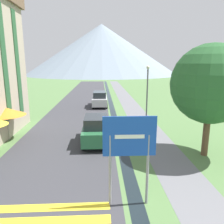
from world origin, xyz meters
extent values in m
plane|color=#517542|center=(0.00, 20.00, 0.00)|extent=(160.00, 160.00, 0.00)
cube|color=#38383D|center=(-2.50, 30.00, 0.00)|extent=(6.40, 60.00, 0.01)
cube|color=slate|center=(3.60, 30.00, 0.00)|extent=(2.20, 60.00, 0.01)
cube|color=black|center=(1.20, 30.00, 0.00)|extent=(0.60, 60.00, 0.00)
cube|color=yellow|center=(-2.50, 3.20, 0.01)|extent=(5.44, 0.44, 0.01)
cube|color=yellow|center=(-2.50, 3.90, 0.01)|extent=(5.44, 0.44, 0.01)
cone|color=gray|center=(0.48, 99.47, 11.06)|extent=(67.66, 67.66, 22.12)
cube|color=#285633|center=(-6.43, 12.00, 5.13)|extent=(0.06, 0.70, 7.70)
cube|color=#285633|center=(-6.43, 14.30, 5.13)|extent=(0.06, 0.70, 7.70)
cylinder|color=gray|center=(0.23, 4.00, 1.35)|extent=(0.10, 0.10, 2.71)
cylinder|color=gray|center=(1.59, 4.00, 1.35)|extent=(0.10, 0.10, 2.71)
cube|color=#1947B7|center=(0.91, 3.98, 2.66)|extent=(1.88, 0.05, 1.44)
cube|color=white|center=(0.91, 3.95, 2.66)|extent=(1.04, 0.02, 0.14)
cube|color=#28663D|center=(-0.40, 10.54, 0.72)|extent=(1.72, 3.85, 0.84)
cube|color=#23282D|center=(-0.40, 10.35, 1.48)|extent=(1.46, 2.12, 0.68)
cylinder|color=black|center=(-1.22, 11.73, 0.30)|extent=(0.18, 0.60, 0.60)
cylinder|color=black|center=(0.42, 11.73, 0.30)|extent=(0.18, 0.60, 0.60)
cylinder|color=black|center=(-1.22, 9.35, 0.30)|extent=(0.18, 0.60, 0.60)
cylinder|color=black|center=(0.42, 9.35, 0.30)|extent=(0.18, 0.60, 0.60)
cube|color=#B2B2B7|center=(-0.23, 22.93, 0.72)|extent=(1.74, 4.40, 0.84)
cube|color=#23282D|center=(-0.23, 22.71, 1.48)|extent=(1.48, 2.42, 0.68)
cylinder|color=black|center=(-1.06, 24.30, 0.30)|extent=(0.18, 0.60, 0.60)
cylinder|color=black|center=(0.60, 24.30, 0.30)|extent=(0.18, 0.60, 0.60)
cylinder|color=black|center=(-1.06, 21.57, 0.30)|extent=(0.18, 0.60, 0.60)
cylinder|color=black|center=(0.60, 21.57, 0.30)|extent=(0.18, 0.60, 0.60)
cylinder|color=#B7B2A8|center=(-6.41, 11.47, 1.03)|extent=(0.06, 0.06, 2.05)
cone|color=orange|center=(-6.41, 11.47, 1.95)|extent=(2.46, 2.46, 0.51)
cylinder|color=#515156|center=(3.73, 14.46, 2.35)|extent=(0.12, 0.12, 4.69)
sphere|color=silver|center=(3.73, 14.46, 4.81)|extent=(0.28, 0.28, 0.28)
cylinder|color=brown|center=(5.81, 8.21, 1.12)|extent=(0.36, 0.36, 2.23)
sphere|color=#285B2D|center=(5.81, 8.21, 4.05)|extent=(4.28, 4.28, 4.28)
camera|label=1|loc=(-0.07, -3.18, 5.14)|focal=35.00mm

